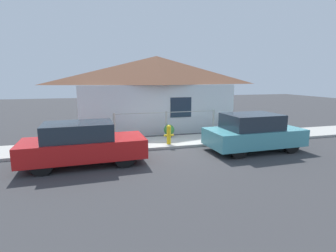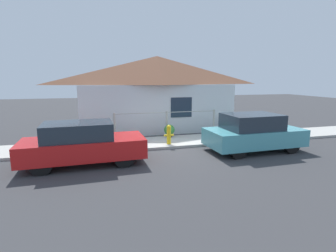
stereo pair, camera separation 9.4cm
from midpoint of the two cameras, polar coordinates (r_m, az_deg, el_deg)
The scene contains 10 objects.
ground_plane at distance 10.73m, azimuth 2.43°, elevation -4.92°, with size 60.00×60.00×0.00m, color #38383A.
sidewalk at distance 11.62m, azimuth 0.99°, elevation -3.45°, with size 24.00×1.94×0.11m.
house at distance 13.89m, azimuth -2.10°, elevation 11.35°, with size 8.31×2.23×3.96m.
fence at distance 12.25m, azimuth -0.06°, elevation 0.70°, with size 4.90×0.10×1.21m.
car_left at distance 9.07m, azimuth -17.85°, elevation -3.66°, with size 4.00×1.74×1.42m.
car_right at distance 10.80m, azimuth 18.32°, elevation -1.40°, with size 3.79×1.87×1.47m.
fire_hydrant at distance 10.93m, azimuth 0.43°, elevation -1.76°, with size 0.42×0.19×0.81m.
potted_plant_near_hydrant at distance 12.21m, azimuth 0.52°, elevation -0.92°, with size 0.49×0.49×0.60m.
potted_plant_by_fence at distance 11.21m, azimuth -13.80°, elevation -2.12°, with size 0.50×0.50×0.62m.
potted_plant_corner at distance 12.81m, azimuth 13.74°, elevation -0.53°, with size 0.48×0.48×0.64m.
Camera 2 is at (-3.08, -9.88, 2.84)m, focal length 28.00 mm.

